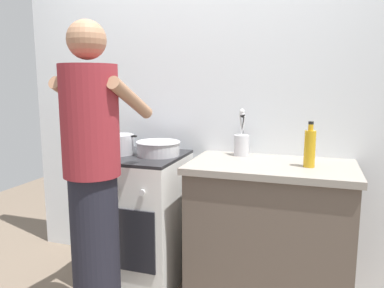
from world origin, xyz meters
The scene contains 8 objects.
back_wall centered at (0.20, 0.50, 1.25)m, with size 3.20×0.10×2.50m.
countertop centered at (0.55, 0.15, 0.45)m, with size 1.00×0.60×0.90m.
stove_range centered at (-0.35, 0.15, 0.45)m, with size 0.60×0.62×0.90m.
pot centered at (-0.49, 0.13, 0.97)m, with size 0.29×0.22×0.14m.
mixing_bowl centered at (-0.21, 0.18, 0.95)m, with size 0.30×0.30×0.10m.
utensil_crock centered at (0.33, 0.35, 0.99)m, with size 0.10×0.10×0.32m.
oil_bottle centered at (0.77, 0.13, 1.01)m, with size 0.07×0.07×0.27m.
person centered at (-0.32, -0.44, 0.86)m, with size 0.41×0.50×1.70m.
Camera 1 is at (0.79, -2.12, 1.39)m, focal length 35.05 mm.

